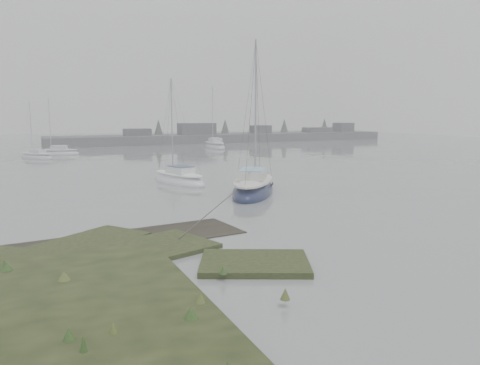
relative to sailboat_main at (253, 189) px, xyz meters
name	(u,v)px	position (x,y,z in m)	size (l,w,h in m)	color
ground	(101,168)	(-6.56, 18.01, -0.31)	(160.00, 160.00, 0.00)	slate
far_shoreline	(232,137)	(20.28, 49.91, 0.54)	(60.00, 8.00, 4.15)	#4C4F51
sailboat_main	(253,189)	(0.00, 0.00, 0.00)	(5.97, 7.29, 10.15)	#111834
sailboat_white	(179,180)	(-2.88, 6.19, -0.07)	(3.44, 5.95, 7.98)	white
sailboat_far_a	(37,157)	(-11.72, 30.34, -0.11)	(4.07, 4.73, 6.69)	#B7BCC3
sailboat_far_b	(215,146)	(11.86, 36.76, -0.02)	(2.68, 6.81, 9.41)	silver
sailboat_far_c	(57,153)	(-9.36, 34.16, -0.09)	(5.43, 3.28, 7.29)	silver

